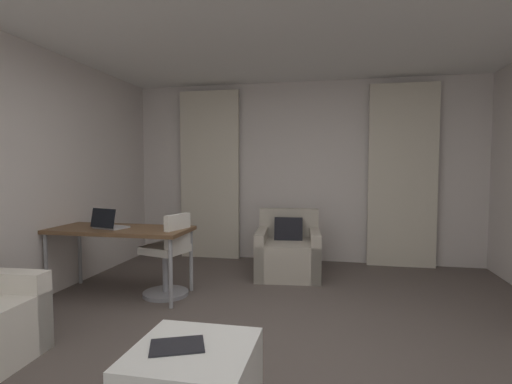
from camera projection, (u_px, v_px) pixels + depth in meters
name	position (u px, v px, depth m)	size (l,w,h in m)	color
ground_plane	(267.00, 356.00, 2.80)	(12.00, 12.00, 0.00)	#564C47
wall_window	(302.00, 172.00, 5.68)	(5.12, 0.06, 2.60)	silver
curtain_left_panel	(210.00, 175.00, 5.83)	(0.90, 0.06, 2.50)	beige
curtain_right_panel	(402.00, 176.00, 5.29)	(0.90, 0.06, 2.50)	beige
armchair	(288.00, 253.00, 4.93)	(0.86, 0.90, 0.81)	#B2A899
desk	(120.00, 233.00, 4.13)	(1.48, 0.65, 0.72)	brown
desk_chair	(168.00, 259.00, 4.10)	(0.49, 0.49, 0.88)	gray
laptop	(109.00, 224.00, 4.09)	(0.37, 0.32, 0.22)	#ADADB2
magazine_open	(177.00, 346.00, 2.04)	(0.34, 0.29, 0.01)	black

